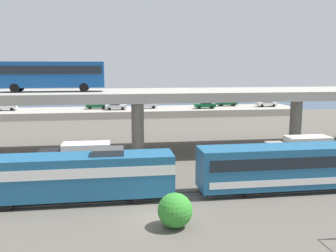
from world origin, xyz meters
TOP-DOWN VIEW (x-y plane):
  - ground_plane at (0.00, 0.00)m, footprint 260.00×260.00m
  - rail_strip_near at (0.00, 3.25)m, footprint 110.00×0.12m
  - rail_strip_far at (0.00, 4.75)m, footprint 110.00×0.12m
  - train_locomotive at (-6.76, 4.00)m, footprint 16.39×3.04m
  - train_coach_lead at (14.93, 4.00)m, footprint 22.03×3.04m
  - highway_overpass at (0.00, 20.00)m, footprint 96.00×10.57m
  - transit_bus_on_overpass at (-9.85, 19.60)m, footprint 12.00×2.68m
  - service_truck_west at (-6.48, 11.82)m, footprint 6.80×2.46m
  - service_truck_east at (16.77, 11.82)m, footprint 6.80×2.46m
  - pier_parking_lot at (0.00, 55.00)m, footprint 74.27×11.17m
  - parked_car_0 at (16.73, 53.04)m, footprint 4.50×1.83m
  - parked_car_1 at (-24.69, 55.49)m, footprint 4.19×1.96m
  - parked_car_2 at (-2.36, 53.47)m, footprint 4.43×1.97m
  - parked_car_3 at (22.81, 57.32)m, footprint 4.66×1.87m
  - parked_car_4 at (4.31, 55.17)m, footprint 4.31×1.85m
  - parked_car_5 at (31.26, 54.46)m, footprint 4.43×1.97m
  - parked_car_6 at (-6.28, 55.86)m, footprint 4.56×1.99m
  - harbor_water at (0.00, 78.00)m, footprint 140.00×36.00m
  - shrub_right at (0.94, -1.75)m, footprint 2.30×2.30m

SIDE VIEW (x-z plane):
  - ground_plane at x=0.00m, z-range 0.00..0.00m
  - harbor_water at x=0.00m, z-range 0.00..0.01m
  - rail_strip_near at x=0.00m, z-range 0.00..0.12m
  - rail_strip_far at x=0.00m, z-range 0.00..0.12m
  - pier_parking_lot at x=0.00m, z-range 0.00..1.46m
  - shrub_right at x=0.94m, z-range 0.00..2.30m
  - service_truck_west at x=-6.48m, z-range 0.12..3.16m
  - service_truck_east at x=16.77m, z-range 0.12..3.16m
  - train_coach_lead at x=14.93m, z-range 0.24..4.10m
  - train_locomotive at x=-6.76m, z-range 0.10..4.28m
  - parked_car_4 at x=4.31m, z-range 1.48..2.98m
  - parked_car_0 at x=16.73m, z-range 1.48..2.98m
  - parked_car_1 at x=-24.69m, z-range 1.48..2.98m
  - parked_car_3 at x=22.81m, z-range 1.48..2.98m
  - parked_car_5 at x=31.26m, z-range 1.48..2.98m
  - parked_car_2 at x=-2.36m, z-range 1.48..2.98m
  - parked_car_6 at x=-6.28m, z-range 1.48..2.98m
  - highway_overpass at x=0.00m, z-range 3.01..10.57m
  - transit_bus_on_overpass at x=-9.85m, z-range 7.92..11.32m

